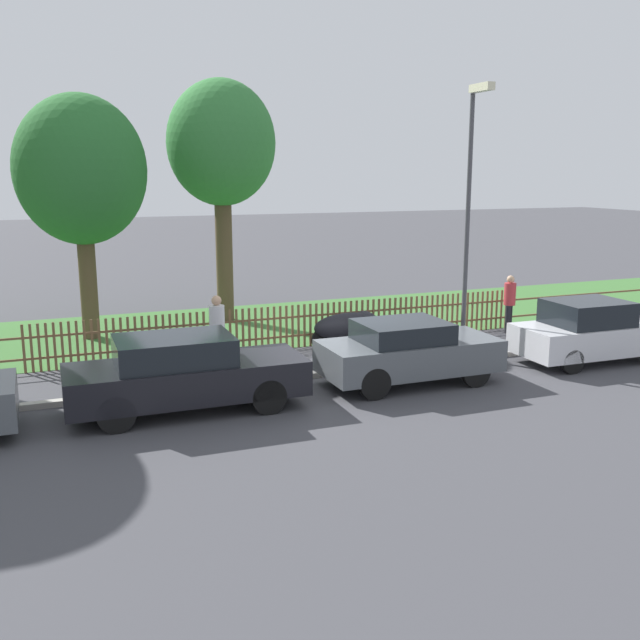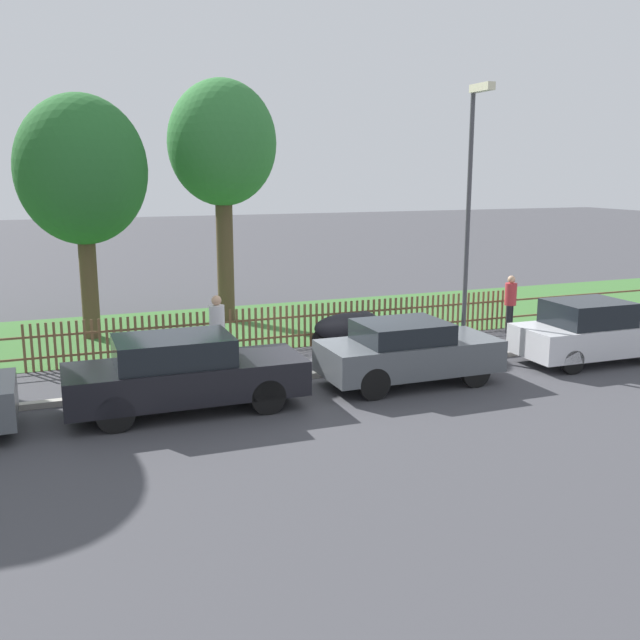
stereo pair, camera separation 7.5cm
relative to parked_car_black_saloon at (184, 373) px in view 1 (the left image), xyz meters
The scene contains 13 objects.
ground_plane 3.89m from the parked_car_black_saloon, 17.03° to the left, with size 120.00×120.00×0.00m, color #424247.
kerb_stone 3.91m from the parked_car_black_saloon, 18.45° to the left, with size 39.26×0.20×0.12m, color #B2ADA3.
grass_strip 7.99m from the parked_car_black_saloon, 62.68° to the left, with size 39.26×6.25×0.01m, color #3D7033.
park_fence 5.38m from the parked_car_black_saloon, 47.26° to the left, with size 39.26×0.05×1.14m.
parked_car_black_saloon is the anchor object (origin of this frame).
parked_car_navy_estate 4.83m from the parked_car_black_saloon, ahead, with size 3.85×1.68×1.38m.
parked_car_red_compact 9.80m from the parked_car_black_saloon, ahead, with size 3.77×1.71×1.50m.
covered_motorcycle 5.96m from the parked_car_black_saloon, 33.72° to the left, with size 2.05×0.94×0.96m.
tree_behind_motorcycle 8.10m from the parked_car_black_saloon, 99.69° to the left, with size 3.43×3.43×6.52m.
tree_mid_park 9.67m from the parked_car_black_saloon, 70.63° to the left, with size 3.20×3.20×7.18m.
pedestrian_near_fence 10.51m from the parked_car_black_saloon, 19.15° to the left, with size 0.47×0.47×1.64m.
pedestrian_by_lamp 2.93m from the parked_car_black_saloon, 64.03° to the left, with size 0.49×0.49×1.75m.
street_lamp 8.05m from the parked_car_black_saloon, 11.83° to the left, with size 0.20×0.78×6.46m.
Camera 1 is at (-6.04, -14.18, 4.51)m, focal length 40.00 mm.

